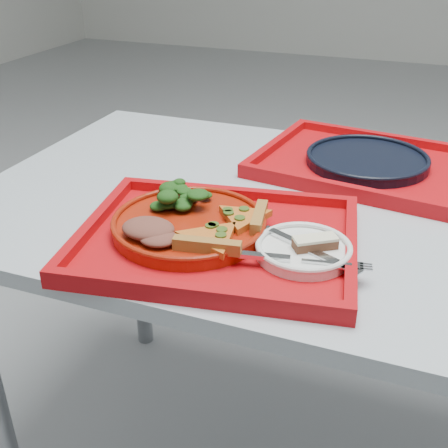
% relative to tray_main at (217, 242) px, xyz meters
% --- Properties ---
extents(table, '(1.60, 0.80, 0.75)m').
position_rel_tray_main_xyz_m(table, '(0.25, 0.21, -0.08)').
color(table, '#AAB6BF').
rests_on(table, ground).
extents(tray_main, '(0.50, 0.42, 0.01)m').
position_rel_tray_main_xyz_m(tray_main, '(0.00, 0.00, 0.00)').
color(tray_main, '#AF090E').
rests_on(tray_main, table).
extents(tray_far, '(0.49, 0.41, 0.01)m').
position_rel_tray_main_xyz_m(tray_far, '(0.18, 0.42, 0.00)').
color(tray_far, '#AF090E').
rests_on(tray_far, table).
extents(dinner_plate, '(0.26, 0.26, 0.02)m').
position_rel_tray_main_xyz_m(dinner_plate, '(-0.06, 0.01, 0.02)').
color(dinner_plate, maroon).
rests_on(dinner_plate, tray_main).
extents(side_plate, '(0.15, 0.15, 0.01)m').
position_rel_tray_main_xyz_m(side_plate, '(0.14, 0.00, 0.01)').
color(side_plate, white).
rests_on(side_plate, tray_main).
extents(navy_plate, '(0.26, 0.26, 0.02)m').
position_rel_tray_main_xyz_m(navy_plate, '(0.18, 0.42, 0.01)').
color(navy_plate, black).
rests_on(navy_plate, tray_far).
extents(pizza_slice_a, '(0.12, 0.13, 0.02)m').
position_rel_tray_main_xyz_m(pizza_slice_a, '(0.01, -0.04, 0.03)').
color(pizza_slice_a, orange).
rests_on(pizza_slice_a, dinner_plate).
extents(pizza_slice_b, '(0.12, 0.11, 0.02)m').
position_rel_tray_main_xyz_m(pizza_slice_b, '(0.03, 0.04, 0.03)').
color(pizza_slice_b, orange).
rests_on(pizza_slice_b, dinner_plate).
extents(salad_heap, '(0.09, 0.08, 0.05)m').
position_rel_tray_main_xyz_m(salad_heap, '(-0.09, 0.07, 0.05)').
color(salad_heap, black).
rests_on(salad_heap, dinner_plate).
extents(meat_portion, '(0.09, 0.07, 0.03)m').
position_rel_tray_main_xyz_m(meat_portion, '(-0.10, -0.06, 0.04)').
color(meat_portion, brown).
rests_on(meat_portion, dinner_plate).
extents(dessert_bar, '(0.07, 0.06, 0.02)m').
position_rel_tray_main_xyz_m(dessert_bar, '(0.16, 0.01, 0.03)').
color(dessert_bar, '#452517').
rests_on(dessert_bar, side_plate).
extents(knife, '(0.17, 0.09, 0.01)m').
position_rel_tray_main_xyz_m(knife, '(0.16, -0.01, 0.02)').
color(knife, silver).
rests_on(knife, side_plate).
extents(fork, '(0.19, 0.06, 0.01)m').
position_rel_tray_main_xyz_m(fork, '(0.15, -0.04, 0.02)').
color(fork, silver).
rests_on(fork, side_plate).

